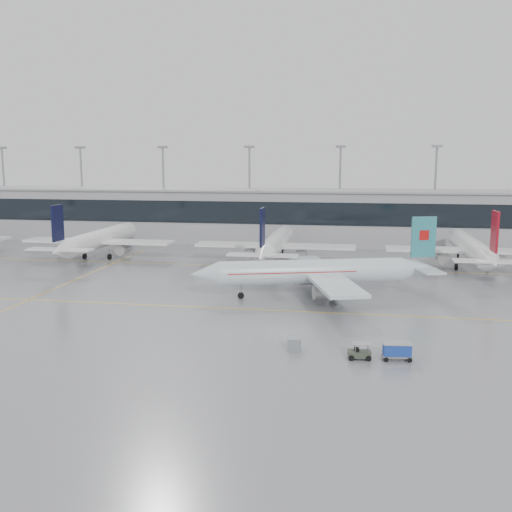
% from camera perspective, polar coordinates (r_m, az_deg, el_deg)
% --- Properties ---
extents(ground, '(320.00, 320.00, 0.00)m').
position_cam_1_polar(ground, '(74.53, -1.53, -5.31)').
color(ground, gray).
rests_on(ground, ground).
extents(taxi_line_main, '(120.00, 0.25, 0.01)m').
position_cam_1_polar(taxi_line_main, '(74.53, -1.53, -5.31)').
color(taxi_line_main, yellow).
rests_on(taxi_line_main, ground).
extents(taxi_line_north, '(120.00, 0.25, 0.01)m').
position_cam_1_polar(taxi_line_north, '(103.42, 1.65, -1.09)').
color(taxi_line_north, yellow).
rests_on(taxi_line_north, ground).
extents(taxi_line_cross, '(0.25, 60.00, 0.01)m').
position_cam_1_polar(taxi_line_cross, '(98.13, -17.26, -2.11)').
color(taxi_line_cross, yellow).
rests_on(taxi_line_cross, ground).
extents(terminal, '(180.00, 15.00, 12.00)m').
position_cam_1_polar(terminal, '(134.05, 3.54, 3.93)').
color(terminal, gray).
rests_on(terminal, ground).
extents(terminal_glass, '(180.00, 0.20, 5.00)m').
position_cam_1_polar(terminal_glass, '(126.44, 3.18, 4.28)').
color(terminal_glass, black).
rests_on(terminal_glass, ground).
extents(terminal_roof, '(182.00, 16.00, 0.40)m').
position_cam_1_polar(terminal_roof, '(133.59, 3.56, 6.58)').
color(terminal_roof, gray).
rests_on(terminal_roof, ground).
extents(light_masts, '(156.40, 1.00, 22.60)m').
position_cam_1_polar(light_masts, '(139.50, 3.83, 7.17)').
color(light_masts, gray).
rests_on(light_masts, ground).
extents(air_canada_jet, '(35.22, 28.56, 11.19)m').
position_cam_1_polar(air_canada_jet, '(81.04, 6.49, -1.59)').
color(air_canada_jet, silver).
rests_on(air_canada_jet, ground).
extents(parked_jet_b, '(29.64, 36.96, 11.72)m').
position_cam_1_polar(parked_jet_b, '(116.26, -15.44, 1.60)').
color(parked_jet_b, white).
rests_on(parked_jet_b, ground).
extents(parked_jet_c, '(29.64, 36.96, 11.72)m').
position_cam_1_polar(parked_jet_c, '(106.41, 1.93, 1.23)').
color(parked_jet_c, white).
rests_on(parked_jet_c, ground).
extents(parked_jet_d, '(29.64, 36.96, 11.72)m').
position_cam_1_polar(parked_jet_d, '(107.61, 20.74, 0.71)').
color(parked_jet_d, white).
rests_on(parked_jet_d, ground).
extents(baggage_tug, '(3.36, 1.59, 1.60)m').
position_cam_1_polar(baggage_tug, '(57.15, 10.30, -9.55)').
color(baggage_tug, '#353C2F').
rests_on(baggage_tug, ground).
extents(baggage_cart, '(2.92, 1.82, 1.72)m').
position_cam_1_polar(baggage_cart, '(57.54, 13.92, -9.09)').
color(baggage_cart, gray).
rests_on(baggage_cart, ground).
extents(gse_unit, '(1.39, 1.30, 1.34)m').
position_cam_1_polar(gse_unit, '(58.64, 3.84, -8.81)').
color(gse_unit, gray).
rests_on(gse_unit, ground).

